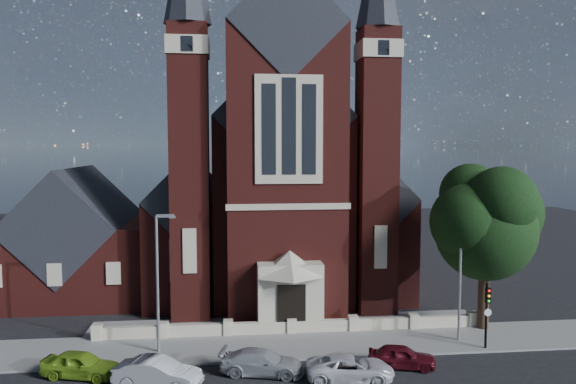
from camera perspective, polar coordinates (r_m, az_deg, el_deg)
name	(u,v)px	position (r m, az deg, el deg)	size (l,w,h in m)	color
ground	(279,298)	(44.89, -0.93, -10.73)	(120.00, 120.00, 0.00)	black
pavement_strip	(295,345)	(34.93, 0.75, -15.29)	(60.00, 5.00, 0.12)	gray
forecourt_paving	(288,324)	(38.69, 0.00, -13.28)	(26.00, 3.00, 0.14)	gray
forecourt_wall	(291,334)	(36.81, 0.35, -14.23)	(24.00, 0.40, 0.90)	#B9AB93
church	(271,187)	(51.32, -1.77, 0.51)	(20.01, 34.90, 29.20)	#511A15
parish_hall	(77,245)	(48.26, -20.64, -5.06)	(12.00, 12.20, 10.24)	#511A15
street_tree	(489,224)	(37.99, 19.77, -3.12)	(6.40, 6.60, 10.70)	black
street_lamp_left	(159,275)	(33.13, -12.98, -8.23)	(1.16, 0.22, 8.09)	gray
street_lamp_right	(462,268)	(35.82, 17.23, -7.35)	(1.16, 0.22, 8.09)	gray
traffic_signal	(487,307)	(35.28, 19.57, -10.96)	(0.28, 0.42, 4.00)	black
car_lime_van	(80,364)	(32.18, -20.37, -16.10)	(1.60, 3.97, 1.35)	#74A320
car_silver_a	(158,373)	(29.90, -13.11, -17.49)	(1.52, 4.35, 1.43)	#B5B9BD
car_silver_b	(262,362)	(30.72, -2.64, -16.90)	(1.79, 4.41, 1.28)	#A2A5AA
car_white_suv	(350,368)	(30.19, 6.33, -17.36)	(2.07, 4.49, 1.25)	silver
car_dark_red	(402,356)	(32.11, 11.49, -16.06)	(1.45, 3.61, 1.23)	#4C0D16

